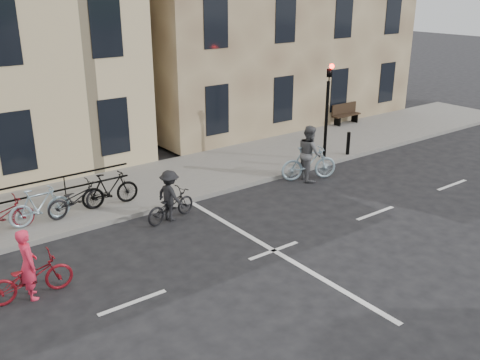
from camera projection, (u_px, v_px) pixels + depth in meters
ground at (274, 251)px, 13.83m from camera, size 120.00×120.00×0.00m
sidewalk at (43, 211)px, 16.06m from camera, size 46.00×4.00×0.15m
traffic_light at (328, 100)px, 19.72m from camera, size 0.18×0.30×3.90m
bollard_east at (303, 154)px, 19.62m from camera, size 0.14×0.14×0.90m
bollard_west at (348, 143)px, 20.97m from camera, size 0.14×0.14×0.90m
bench at (345, 113)px, 25.58m from camera, size 1.60×0.41×0.97m
parked_bikes at (18, 211)px, 14.62m from camera, size 7.25×1.23×1.05m
cyclist_pink at (30, 274)px, 11.61m from camera, size 1.86×0.72×1.63m
cyclist_grey at (309, 158)px, 18.58m from camera, size 2.08×1.30×1.95m
cyclist_dark at (170, 201)px, 15.45m from camera, size 1.78×1.07×1.51m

